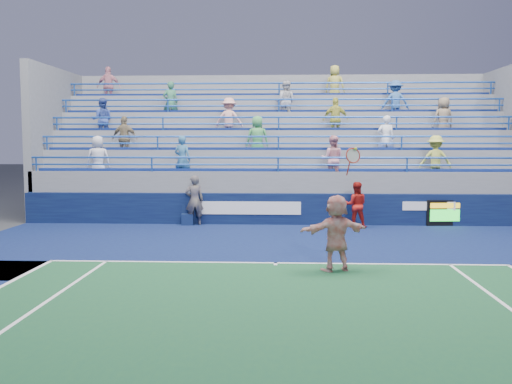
{
  "coord_description": "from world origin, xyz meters",
  "views": [
    {
      "loc": [
        0.15,
        -13.39,
        2.9
      ],
      "look_at": [
        -0.59,
        2.5,
        1.5
      ],
      "focal_mm": 40.0,
      "sensor_mm": 36.0,
      "label": 1
    }
  ],
  "objects_px": {
    "judge_chair": "(187,219)",
    "tennis_player": "(336,233)",
    "serve_speed_board": "(445,213)",
    "line_judge": "(194,200)",
    "ball_girl": "(356,205)"
  },
  "relations": [
    {
      "from": "serve_speed_board",
      "to": "tennis_player",
      "type": "height_order",
      "value": "tennis_player"
    },
    {
      "from": "ball_girl",
      "to": "tennis_player",
      "type": "bearing_deg",
      "value": 83.04
    },
    {
      "from": "judge_chair",
      "to": "line_judge",
      "type": "xyz_separation_m",
      "value": [
        0.26,
        -0.03,
        0.64
      ]
    },
    {
      "from": "judge_chair",
      "to": "tennis_player",
      "type": "height_order",
      "value": "tennis_player"
    },
    {
      "from": "serve_speed_board",
      "to": "line_judge",
      "type": "height_order",
      "value": "line_judge"
    },
    {
      "from": "judge_chair",
      "to": "ball_girl",
      "type": "distance_m",
      "value": 5.83
    },
    {
      "from": "serve_speed_board",
      "to": "tennis_player",
      "type": "xyz_separation_m",
      "value": [
        -4.42,
        -7.11,
        0.42
      ]
    },
    {
      "from": "judge_chair",
      "to": "tennis_player",
      "type": "xyz_separation_m",
      "value": [
        4.52,
        -6.93,
        0.64
      ]
    },
    {
      "from": "tennis_player",
      "to": "ball_girl",
      "type": "xyz_separation_m",
      "value": [
        1.28,
        6.57,
        -0.09
      ]
    },
    {
      "from": "judge_chair",
      "to": "tennis_player",
      "type": "distance_m",
      "value": 8.3
    },
    {
      "from": "line_judge",
      "to": "ball_girl",
      "type": "distance_m",
      "value": 5.55
    },
    {
      "from": "line_judge",
      "to": "ball_girl",
      "type": "relative_size",
      "value": 1.12
    },
    {
      "from": "serve_speed_board",
      "to": "judge_chair",
      "type": "distance_m",
      "value": 8.94
    },
    {
      "from": "serve_speed_board",
      "to": "tennis_player",
      "type": "relative_size",
      "value": 0.47
    },
    {
      "from": "tennis_player",
      "to": "serve_speed_board",
      "type": "bearing_deg",
      "value": 58.14
    }
  ]
}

